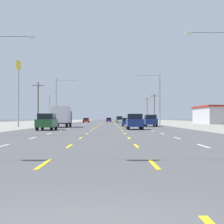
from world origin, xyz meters
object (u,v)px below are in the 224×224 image
object	(u,v)px
suv_inner_right_near	(134,121)
sedan_far_left_farthest	(86,120)
suv_far_left_nearest	(47,122)
sedan_inner_right_far	(127,122)
streetlight_right_row_1	(157,95)
suv_far_right_midfar	(150,121)
suv_inner_right_distant_b	(119,119)
suv_inner_right_distant_c	(119,119)
box_truck_far_left_mid	(62,116)
streetlight_right_row_0	(222,74)
streetlight_left_row_1	(59,98)
pole_sign_left_row_2	(49,97)
hatchback_center_turn_distant_a	(109,120)
pole_sign_left_row_1	(19,79)
sedan_inner_right_farther	(121,120)

from	to	relation	value
suv_inner_right_near	sedan_far_left_farthest	xyz separation A→B (m)	(-10.43, 66.79, -0.27)
suv_far_left_nearest	suv_inner_right_near	size ratio (longest dim) A/B	1.00
sedan_inner_right_far	streetlight_right_row_1	world-z (taller)	streetlight_right_row_1
suv_far_right_midfar	suv_inner_right_distant_b	size ratio (longest dim) A/B	1.00
sedan_inner_right_far	suv_inner_right_distant_c	bearing A→B (deg)	89.77
box_truck_far_left_mid	suv_inner_right_distant_c	size ratio (longest dim) A/B	1.47
suv_inner_right_near	sedan_inner_right_far	world-z (taller)	suv_inner_right_near
suv_far_left_nearest	sedan_far_left_farthest	bearing A→B (deg)	89.78
suv_far_left_nearest	suv_far_right_midfar	distance (m)	22.27
streetlight_right_row_0	suv_inner_right_distant_c	bearing A→B (deg)	93.41
streetlight_right_row_0	streetlight_left_row_1	bearing A→B (deg)	115.35
streetlight_left_row_1	suv_inner_right_distant_b	bearing A→B (deg)	75.20
suv_inner_right_distant_c	pole_sign_left_row_2	size ratio (longest dim) A/B	0.55
suv_inner_right_near	suv_inner_right_distant_c	bearing A→B (deg)	89.89
pole_sign_left_row_2	suv_far_left_nearest	bearing A→B (deg)	-81.00
box_truck_far_left_mid	hatchback_center_turn_distant_a	bearing A→B (deg)	83.46
box_truck_far_left_mid	pole_sign_left_row_1	bearing A→B (deg)	170.43
suv_far_left_nearest	suv_far_right_midfar	world-z (taller)	same
sedan_inner_right_far	streetlight_right_row_1	size ratio (longest dim) A/B	0.45
suv_far_left_nearest	suv_inner_right_distant_b	xyz separation A→B (m)	(10.77, 77.69, 0.00)
hatchback_center_turn_distant_a	streetlight_left_row_1	xyz separation A→B (m)	(-9.69, -48.73, 4.57)
sedan_inner_right_far	pole_sign_left_row_1	size ratio (longest dim) A/B	0.43
suv_far_right_midfar	sedan_inner_right_farther	distance (m)	39.67
suv_far_right_midfar	sedan_inner_right_far	world-z (taller)	suv_far_right_midfar
hatchback_center_turn_distant_a	streetlight_right_row_1	bearing A→B (deg)	-78.86
sedan_inner_right_farther	streetlight_right_row_0	size ratio (longest dim) A/B	0.50
suv_inner_right_distant_c	suv_far_right_midfar	bearing A→B (deg)	-87.29
suv_inner_right_distant_b	sedan_far_left_farthest	bearing A→B (deg)	-141.39
sedan_inner_right_far	pole_sign_left_row_1	world-z (taller)	pole_sign_left_row_1
box_truck_far_left_mid	hatchback_center_turn_distant_a	xyz separation A→B (m)	(7.20, 62.81, -1.05)
pole_sign_left_row_1	box_truck_far_left_mid	bearing A→B (deg)	-9.57
streetlight_right_row_1	hatchback_center_turn_distant_a	bearing A→B (deg)	101.14
box_truck_far_left_mid	suv_inner_right_distant_c	xyz separation A→B (m)	(10.83, 75.91, -0.81)
box_truck_far_left_mid	suv_inner_right_near	bearing A→B (deg)	-46.05
box_truck_far_left_mid	suv_far_right_midfar	size ratio (longest dim) A/B	1.47
pole_sign_left_row_2	streetlight_left_row_1	distance (m)	19.38
suv_far_right_midfar	sedan_far_left_farthest	bearing A→B (deg)	105.03
suv_far_left_nearest	box_truck_far_left_mid	xyz separation A→B (m)	(0.04, 13.57, 0.81)
box_truck_far_left_mid	suv_inner_right_distant_c	world-z (taller)	box_truck_far_left_mid
pole_sign_left_row_1	suv_inner_right_distant_c	bearing A→B (deg)	76.50
box_truck_far_left_mid	sedan_far_left_farthest	bearing A→B (deg)	89.77
box_truck_far_left_mid	sedan_inner_right_far	bearing A→B (deg)	33.75
sedan_inner_right_farther	suv_inner_right_distant_b	distance (m)	21.13
suv_far_right_midfar	sedan_far_left_farthest	distance (m)	54.08
suv_inner_right_near	sedan_far_left_farthest	size ratio (longest dim) A/B	1.09
streetlight_right_row_1	suv_inner_right_distant_c	bearing A→B (deg)	95.51
hatchback_center_turn_distant_a	pole_sign_left_row_1	xyz separation A→B (m)	(-14.31, -61.62, 6.99)
suv_inner_right_near	suv_inner_right_distant_c	world-z (taller)	same
sedan_inner_right_far	streetlight_right_row_0	world-z (taller)	streetlight_right_row_0
streetlight_right_row_0	sedan_inner_right_far	bearing A→B (deg)	100.67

